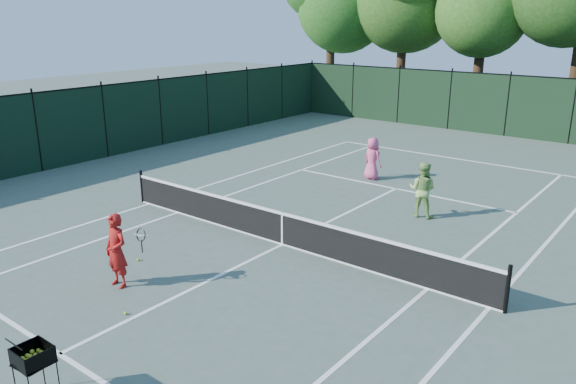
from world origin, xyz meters
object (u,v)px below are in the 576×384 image
Objects in this scene: loose_ball_near_cart at (125,313)px; ball_hopper at (33,356)px; coach at (117,251)px; player_pink at (372,159)px; loose_ball_midcourt at (138,260)px; player_green at (422,190)px.

ball_hopper is at bearing -64.98° from loose_ball_near_cart.
ball_hopper is (2.33, -3.19, -0.04)m from coach.
player_pink is at bearing 93.55° from ball_hopper.
ball_hopper reaches higher than loose_ball_near_cart.
player_pink reaches higher than loose_ball_near_cart.
coach is at bearing -55.27° from loose_ball_midcourt.
ball_hopper is (-0.98, -11.59, -0.03)m from player_green.
loose_ball_midcourt is (-3.09, 4.28, -0.77)m from ball_hopper.
player_pink is 4.18m from player_green.
player_pink is 11.85m from loose_ball_near_cart.
loose_ball_near_cart is at bearing 109.91° from player_pink.
coach is 1.01× the size of player_green.
coach reaches higher than player_pink.
loose_ball_midcourt is (-1.93, 1.81, 0.00)m from loose_ball_near_cart.
loose_ball_near_cart is 1.00× the size of loose_ball_midcourt.
player_pink reaches higher than loose_ball_midcourt.
ball_hopper reaches higher than loose_ball_midcourt.
player_pink is 22.86× the size of loose_ball_near_cart.
player_pink reaches higher than ball_hopper.
player_pink is 22.86× the size of loose_ball_midcourt.
loose_ball_midcourt is at bearing 120.40° from ball_hopper.
player_green reaches higher than player_pink.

